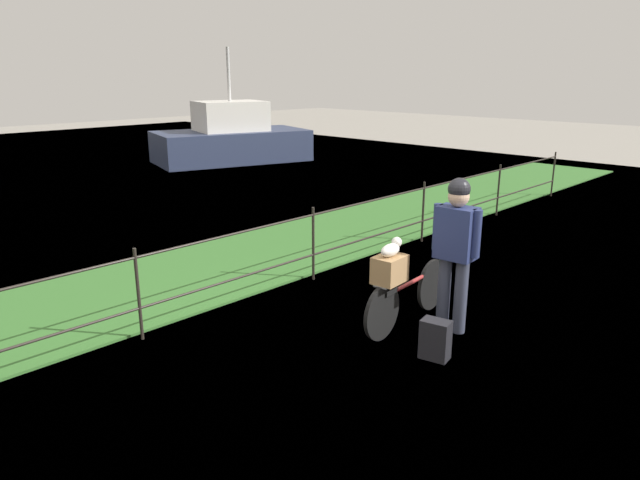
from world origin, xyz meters
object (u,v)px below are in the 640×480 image
wooden_crate (390,269)px  moored_boat_near (231,139)px  mooring_bollard (454,234)px  terrier_dog (392,248)px  bicycle_main (407,296)px  cyclist_person (456,242)px  backpack_on_paving (435,339)px

wooden_crate → moored_boat_near: (6.67, 11.39, -0.06)m
mooring_bollard → moored_boat_near: 10.60m
terrier_dog → mooring_bollard: 3.74m
wooden_crate → mooring_bollard: 3.72m
bicycle_main → cyclist_person: size_ratio=0.99×
wooden_crate → backpack_on_paving: bearing=-97.7°
wooden_crate → terrier_dog: size_ratio=1.11×
backpack_on_paving → cyclist_person: bearing=-81.7°
cyclist_person → mooring_bollard: bearing=30.9°
bicycle_main → backpack_on_paving: size_ratio=4.19×
mooring_bollard → moored_boat_near: (3.23, 10.08, 0.50)m
wooden_crate → moored_boat_near: moored_boat_near is taller
cyclist_person → mooring_bollard: (2.84, 1.70, -0.81)m
cyclist_person → moored_boat_near: moored_boat_near is taller
terrier_dog → mooring_bollard: size_ratio=0.83×
mooring_bollard → cyclist_person: bearing=-149.1°
terrier_dog → backpack_on_paving: (-0.11, -0.65, -0.77)m
mooring_bollard → bicycle_main: bearing=-157.4°
backpack_on_paving → moored_boat_near: (6.76, 12.04, 0.49)m
terrier_dog → moored_boat_near: (6.65, 11.38, -0.28)m
wooden_crate → bicycle_main: bearing=4.9°
bicycle_main → moored_boat_near: bearing=61.0°
bicycle_main → wooden_crate: 0.58m
wooden_crate → terrier_dog: 0.22m
wooden_crate → cyclist_person: cyclist_person is taller
bicycle_main → mooring_bollard: size_ratio=4.37×
wooden_crate → cyclist_person: (0.60, -0.40, 0.25)m
moored_boat_near → terrier_dog: bearing=-120.3°
backpack_on_paving → bicycle_main: bearing=-46.7°
wooden_crate → cyclist_person: size_ratio=0.21×
backpack_on_paving → moored_boat_near: size_ratio=0.08×
backpack_on_paving → moored_boat_near: bearing=-41.1°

